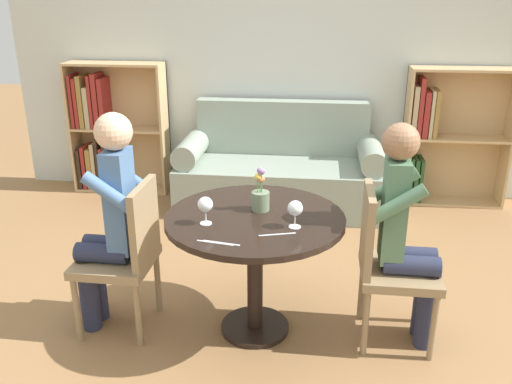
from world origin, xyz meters
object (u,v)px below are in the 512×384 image
chair_right (387,260)px  wine_glass_right (295,209)px  bookshelf_right (442,136)px  flower_vase (260,196)px  bookshelf_left (108,129)px  chair_left (127,251)px  person_left (109,220)px  couch (280,173)px  person_right (406,233)px  wine_glass_left (205,205)px

chair_right → wine_glass_right: size_ratio=6.12×
bookshelf_right → flower_vase: 2.60m
bookshelf_right → wine_glass_right: (-1.23, -2.37, 0.21)m
chair_right → wine_glass_right: (-0.50, -0.14, 0.34)m
bookshelf_left → bookshelf_right: same height
wine_glass_right → chair_left: bearing=175.2°
bookshelf_right → person_left: (-2.27, -2.29, 0.06)m
bookshelf_left → flower_vase: 2.76m
bookshelf_left → chair_left: size_ratio=1.38×
person_left → wine_glass_right: 1.05m
bookshelf_left → flower_vase: bookshelf_left is taller
chair_left → chair_right: same height
couch → person_left: 2.21m
chair_left → person_right: bearing=93.6°
couch → wine_glass_left: bearing=-96.6°
chair_right → wine_glass_left: bearing=99.2°
bookshelf_right → person_left: person_left is taller
bookshelf_right → person_left: size_ratio=0.96×
person_left → person_right: bearing=93.4°
bookshelf_right → wine_glass_left: size_ratio=8.30×
bookshelf_right → chair_left: 3.17m
person_right → wine_glass_left: (-1.06, -0.14, 0.17)m
couch → chair_right: 2.10m
bookshelf_right → wine_glass_left: bookshelf_right is taller
wine_glass_left → wine_glass_right: 0.47m
person_right → flower_vase: (-0.80, 0.08, 0.15)m
chair_left → person_right: (1.54, 0.06, 0.17)m
person_right → flower_vase: bearing=85.2°
wine_glass_right → bookshelf_right: bearing=62.6°
bookshelf_left → flower_vase: (1.72, -2.15, 0.21)m
person_left → person_right: person_left is taller
chair_left → flower_vase: flower_vase is taller
chair_left → chair_right: size_ratio=1.00×
couch → wine_glass_right: size_ratio=12.33×
wine_glass_left → wine_glass_right: bearing=1.0°
chair_right → flower_vase: size_ratio=3.61×
wine_glass_right → person_right: bearing=12.9°
bookshelf_left → person_right: person_right is taller
couch → wine_glass_right: (0.22, -2.10, 0.52)m
chair_right → chair_left: bearing=93.0°
bookshelf_left → chair_right: size_ratio=1.38×
person_left → person_right: 1.63m
chair_right → flower_vase: (-0.71, 0.07, 0.31)m
chair_left → wine_glass_left: size_ratio=6.00×
bookshelf_right → person_left: 3.22m
wine_glass_right → couch: bearing=96.0°
chair_right → person_left: size_ratio=0.70×
wine_glass_left → bookshelf_right: bearing=54.5°
chair_right → person_right: (0.09, -0.00, 0.17)m
couch → flower_vase: flower_vase is taller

